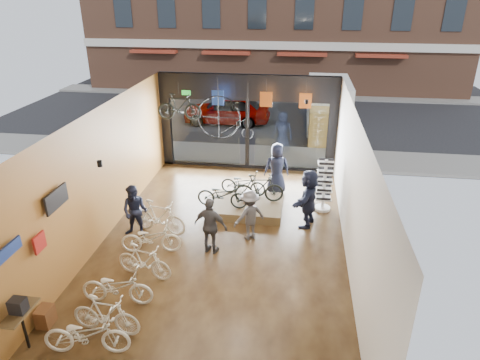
% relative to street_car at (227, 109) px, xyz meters
% --- Properties ---
extents(ground_plane, '(7.00, 12.00, 0.04)m').
position_rel_street_car_xyz_m(ground_plane, '(1.85, -12.00, -0.81)').
color(ground_plane, black).
rests_on(ground_plane, ground).
extents(ceiling, '(7.00, 12.00, 0.04)m').
position_rel_street_car_xyz_m(ceiling, '(1.85, -12.00, 3.03)').
color(ceiling, black).
rests_on(ceiling, ground).
extents(wall_left, '(0.04, 12.00, 3.80)m').
position_rel_street_car_xyz_m(wall_left, '(-1.67, -12.00, 1.11)').
color(wall_left, '#A76432').
rests_on(wall_left, ground).
extents(wall_right, '(0.04, 12.00, 3.80)m').
position_rel_street_car_xyz_m(wall_right, '(5.37, -12.00, 1.11)').
color(wall_right, beige).
rests_on(wall_right, ground).
extents(storefront, '(7.00, 0.26, 3.80)m').
position_rel_street_car_xyz_m(storefront, '(1.85, -6.00, 1.11)').
color(storefront, black).
rests_on(storefront, ground).
extents(exit_sign, '(0.35, 0.06, 0.18)m').
position_rel_street_car_xyz_m(exit_sign, '(-0.55, -6.12, 2.26)').
color(exit_sign, '#198C26').
rests_on(exit_sign, storefront).
extents(street_road, '(30.00, 18.00, 0.02)m').
position_rel_street_car_xyz_m(street_road, '(1.85, 3.00, -0.80)').
color(street_road, black).
rests_on(street_road, ground).
extents(sidewalk_near, '(30.00, 2.40, 0.12)m').
position_rel_street_car_xyz_m(sidewalk_near, '(1.85, -4.80, -0.73)').
color(sidewalk_near, slate).
rests_on(sidewalk_near, ground).
extents(sidewalk_far, '(30.00, 2.00, 0.12)m').
position_rel_street_car_xyz_m(sidewalk_far, '(1.85, 7.00, -0.73)').
color(sidewalk_far, slate).
rests_on(sidewalk_far, ground).
extents(street_car, '(4.62, 1.86, 1.57)m').
position_rel_street_car_xyz_m(street_car, '(0.00, 0.00, 0.00)').
color(street_car, gray).
rests_on(street_car, street_road).
extents(box_truck, '(2.08, 6.23, 2.46)m').
position_rel_street_car_xyz_m(box_truck, '(5.35, -1.00, 0.44)').
color(box_truck, silver).
rests_on(box_truck, street_road).
extents(floor_bike_0, '(1.81, 0.82, 0.92)m').
position_rel_street_car_xyz_m(floor_bike_0, '(-0.13, -16.21, -0.33)').
color(floor_bike_0, beige).
rests_on(floor_bike_0, ground_plane).
extents(floor_bike_1, '(1.58, 0.57, 0.93)m').
position_rel_street_car_xyz_m(floor_bike_1, '(0.02, -15.63, -0.32)').
color(floor_bike_1, beige).
rests_on(floor_bike_1, ground_plane).
extents(floor_bike_2, '(1.72, 0.66, 0.89)m').
position_rel_street_car_xyz_m(floor_bike_2, '(-0.13, -14.68, -0.34)').
color(floor_bike_2, beige).
rests_on(floor_bike_2, ground_plane).
extents(floor_bike_3, '(1.60, 0.76, 0.92)m').
position_rel_street_car_xyz_m(floor_bike_3, '(0.16, -13.64, -0.33)').
color(floor_bike_3, beige).
rests_on(floor_bike_3, ground_plane).
extents(floor_bike_4, '(1.74, 0.84, 0.88)m').
position_rel_street_car_xyz_m(floor_bike_4, '(-0.04, -12.52, -0.35)').
color(floor_bike_4, beige).
rests_on(floor_bike_4, ground_plane).
extents(floor_bike_5, '(1.83, 0.85, 1.06)m').
position_rel_street_car_xyz_m(floor_bike_5, '(-0.14, -11.50, -0.26)').
color(floor_bike_5, beige).
rests_on(floor_bike_5, ground_plane).
extents(display_platform, '(2.40, 1.80, 0.30)m').
position_rel_street_car_xyz_m(display_platform, '(2.27, -9.76, -0.64)').
color(display_platform, '#45331E').
rests_on(display_platform, ground_plane).
extents(display_bike_left, '(1.68, 0.67, 0.86)m').
position_rel_street_car_xyz_m(display_bike_left, '(1.56, -10.16, -0.06)').
color(display_bike_left, black).
rests_on(display_bike_left, display_platform).
extents(display_bike_mid, '(1.68, 0.71, 0.98)m').
position_rel_street_car_xyz_m(display_bike_mid, '(2.69, -9.65, 0.00)').
color(display_bike_mid, black).
rests_on(display_bike_mid, display_platform).
extents(display_bike_right, '(1.62, 0.74, 0.82)m').
position_rel_street_car_xyz_m(display_bike_right, '(2.10, -9.16, -0.08)').
color(display_bike_right, black).
rests_on(display_bike_right, display_platform).
extents(customer_1, '(0.81, 0.65, 1.62)m').
position_rel_street_car_xyz_m(customer_1, '(-0.75, -11.74, 0.02)').
color(customer_1, '#161C33').
rests_on(customer_1, ground_plane).
extents(customer_2, '(1.05, 0.64, 1.67)m').
position_rel_street_car_xyz_m(customer_2, '(1.62, -12.31, 0.05)').
color(customer_2, '#3F3F44').
rests_on(customer_2, ground_plane).
extents(customer_3, '(1.14, 1.06, 1.54)m').
position_rel_street_car_xyz_m(customer_3, '(2.59, -11.44, -0.01)').
color(customer_3, '#3F3F44').
rests_on(customer_3, ground_plane).
extents(customer_4, '(0.98, 0.72, 1.85)m').
position_rel_street_car_xyz_m(customer_4, '(3.18, -8.18, 0.14)').
color(customer_4, '#161C33').
rests_on(customer_4, ground_plane).
extents(customer_5, '(1.01, 1.79, 1.84)m').
position_rel_street_car_xyz_m(customer_5, '(4.28, -10.41, 0.13)').
color(customer_5, '#161C33').
rests_on(customer_5, ground_plane).
extents(sunglasses_rack, '(0.64, 0.59, 1.79)m').
position_rel_street_car_xyz_m(sunglasses_rack, '(4.80, -9.33, 0.11)').
color(sunglasses_rack, white).
rests_on(sunglasses_rack, ground_plane).
extents(wall_merch, '(0.40, 2.40, 2.60)m').
position_rel_street_car_xyz_m(wall_merch, '(-1.53, -15.50, 0.51)').
color(wall_merch, navy).
rests_on(wall_merch, wall_left).
extents(penny_farthing, '(1.99, 0.06, 1.59)m').
position_rel_street_car_xyz_m(penny_farthing, '(1.34, -7.65, 1.71)').
color(penny_farthing, black).
rests_on(penny_farthing, ceiling).
extents(hung_bike, '(1.59, 0.50, 0.95)m').
position_rel_street_car_xyz_m(hung_bike, '(-0.37, -7.80, 2.14)').
color(hung_bike, black).
rests_on(hung_bike, ceiling).
extents(jersey_left, '(0.45, 0.03, 0.55)m').
position_rel_street_car_xyz_m(jersey_left, '(0.83, -6.80, 2.26)').
color(jersey_left, '#1E3F99').
rests_on(jersey_left, ceiling).
extents(jersey_mid, '(0.45, 0.03, 0.55)m').
position_rel_street_car_xyz_m(jersey_mid, '(2.63, -6.80, 2.26)').
color(jersey_mid, '#CC5919').
rests_on(jersey_mid, ceiling).
extents(jersey_right, '(0.45, 0.03, 0.55)m').
position_rel_street_car_xyz_m(jersey_right, '(4.06, -6.80, 2.26)').
color(jersey_right, '#CC5919').
rests_on(jersey_right, ceiling).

